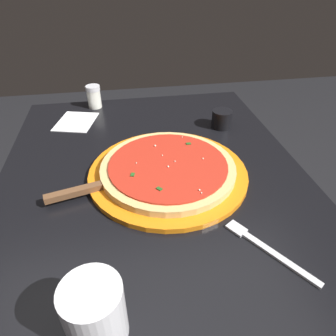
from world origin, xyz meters
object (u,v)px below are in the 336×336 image
pizza (168,167)px  pizza_server (95,188)px  napkin_folded_right (76,122)px  cup_small_sauce (222,119)px  serving_plate (168,173)px  cup_tall_drink (95,313)px  parmesan_shaker (94,97)px  fork (265,248)px

pizza → pizza_server: bearing=-75.9°
pizza → napkin_folded_right: pizza is taller
cup_small_sauce → serving_plate: bearing=-43.0°
pizza_server → cup_small_sauce: cup_small_sauce is taller
pizza_server → cup_tall_drink: cup_tall_drink is taller
cup_tall_drink → napkin_folded_right: cup_tall_drink is taller
pizza → napkin_folded_right: (-0.32, -0.24, -0.02)m
cup_small_sauce → parmesan_shaker: size_ratio=0.80×
napkin_folded_right → fork: 0.67m
cup_tall_drink → napkin_folded_right: 0.67m
serving_plate → cup_small_sauce: size_ratio=6.30×
pizza_server → cup_small_sauce: size_ratio=3.80×
cup_tall_drink → parmesan_shaker: 0.76m
cup_tall_drink → napkin_folded_right: (-0.66, -0.08, -0.05)m
serving_plate → napkin_folded_right: bearing=-143.3°
cup_tall_drink → fork: 0.31m
cup_tall_drink → pizza: bearing=155.8°
cup_tall_drink → fork: cup_tall_drink is taller
pizza_server → cup_tall_drink: 0.30m
cup_tall_drink → napkin_folded_right: size_ratio=0.75×
pizza → cup_small_sauce: 0.29m
fork → parmesan_shaker: size_ratio=2.24×
pizza_server → cup_small_sauce: (-0.25, 0.36, 0.01)m
cup_small_sauce → fork: (0.46, -0.06, -0.02)m
pizza → napkin_folded_right: 0.40m
serving_plate → cup_small_sauce: 0.29m
fork → parmesan_shaker: (-0.66, -0.31, 0.04)m
cup_tall_drink → parmesan_shaker: (-0.76, -0.02, -0.01)m
cup_tall_drink → napkin_folded_right: bearing=-173.0°
napkin_folded_right → parmesan_shaker: (-0.10, 0.06, 0.04)m
parmesan_shaker → cup_small_sauce: bearing=61.2°
serving_plate → fork: size_ratio=2.24×
serving_plate → pizza_server: (0.04, -0.17, 0.01)m
parmesan_shaker → pizza: bearing=23.2°
cup_small_sauce → fork: bearing=-7.8°
pizza_server → fork: 0.36m
cup_small_sauce → napkin_folded_right: size_ratio=0.45×
pizza → napkin_folded_right: size_ratio=2.38×
serving_plate → cup_tall_drink: bearing=-24.2°
pizza → pizza_server: pizza is taller
serving_plate → parmesan_shaker: parmesan_shaker is taller
pizza → cup_tall_drink: 0.38m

